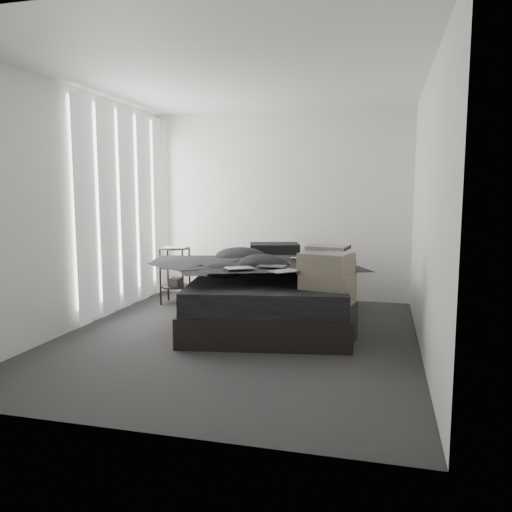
% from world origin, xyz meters
% --- Properties ---
extents(floor, '(3.60, 4.20, 0.01)m').
position_xyz_m(floor, '(0.00, 0.00, 0.00)').
color(floor, '#2D2D2F').
rests_on(floor, ground).
extents(ceiling, '(3.60, 4.20, 0.01)m').
position_xyz_m(ceiling, '(0.00, 0.00, 2.60)').
color(ceiling, white).
rests_on(ceiling, ground).
extents(wall_back, '(3.60, 0.01, 2.60)m').
position_xyz_m(wall_back, '(0.00, 2.10, 1.30)').
color(wall_back, silver).
rests_on(wall_back, ground).
extents(wall_front, '(3.60, 0.01, 2.60)m').
position_xyz_m(wall_front, '(0.00, -2.10, 1.30)').
color(wall_front, silver).
rests_on(wall_front, ground).
extents(wall_left, '(0.01, 4.20, 2.60)m').
position_xyz_m(wall_left, '(-1.80, 0.00, 1.30)').
color(wall_left, silver).
rests_on(wall_left, ground).
extents(wall_right, '(0.01, 4.20, 2.60)m').
position_xyz_m(wall_right, '(1.80, 0.00, 1.30)').
color(wall_right, silver).
rests_on(wall_right, ground).
extents(window_left, '(0.02, 2.00, 2.30)m').
position_xyz_m(window_left, '(-1.78, 0.90, 1.35)').
color(window_left, white).
rests_on(window_left, wall_left).
extents(curtain_left, '(0.06, 2.12, 2.48)m').
position_xyz_m(curtain_left, '(-1.73, 0.90, 1.28)').
color(curtain_left, white).
rests_on(curtain_left, wall_left).
extents(bed, '(2.02, 2.46, 0.30)m').
position_xyz_m(bed, '(0.18, 0.68, 0.15)').
color(bed, black).
rests_on(bed, floor).
extents(mattress, '(1.95, 2.39, 0.24)m').
position_xyz_m(mattress, '(0.18, 0.68, 0.42)').
color(mattress, black).
rests_on(mattress, bed).
extents(duvet, '(1.93, 2.14, 0.26)m').
position_xyz_m(duvet, '(0.19, 0.62, 0.67)').
color(duvet, black).
rests_on(duvet, mattress).
extents(pillow_lower, '(0.73, 0.56, 0.15)m').
position_xyz_m(pillow_lower, '(-0.01, 1.52, 0.61)').
color(pillow_lower, black).
rests_on(pillow_lower, mattress).
extents(pillow_upper, '(0.72, 0.58, 0.14)m').
position_xyz_m(pillow_upper, '(0.07, 1.51, 0.76)').
color(pillow_upper, black).
rests_on(pillow_upper, pillow_lower).
extents(laptop, '(0.38, 0.28, 0.03)m').
position_xyz_m(laptop, '(0.58, 0.80, 0.81)').
color(laptop, silver).
rests_on(laptop, duvet).
extents(comic_a, '(0.33, 0.30, 0.01)m').
position_xyz_m(comic_a, '(0.02, 0.05, 0.80)').
color(comic_a, black).
rests_on(comic_a, duvet).
extents(comic_b, '(0.29, 0.19, 0.01)m').
position_xyz_m(comic_b, '(0.31, 0.26, 0.81)').
color(comic_b, black).
rests_on(comic_b, duvet).
extents(comic_c, '(0.33, 0.33, 0.01)m').
position_xyz_m(comic_c, '(0.50, -0.03, 0.81)').
color(comic_c, black).
rests_on(comic_c, duvet).
extents(side_stand, '(0.44, 0.44, 0.75)m').
position_xyz_m(side_stand, '(-1.27, 1.37, 0.37)').
color(side_stand, black).
rests_on(side_stand, floor).
extents(papers, '(0.33, 0.28, 0.01)m').
position_xyz_m(papers, '(-1.26, 1.36, 0.75)').
color(papers, white).
rests_on(papers, side_stand).
extents(floor_books, '(0.17, 0.20, 0.12)m').
position_xyz_m(floor_books, '(-1.05, 1.22, 0.06)').
color(floor_books, black).
rests_on(floor_books, floor).
extents(box_lower, '(0.61, 0.53, 0.39)m').
position_xyz_m(box_lower, '(0.90, 0.13, 0.19)').
color(box_lower, black).
rests_on(box_lower, floor).
extents(box_mid, '(0.55, 0.47, 0.30)m').
position_xyz_m(box_mid, '(0.91, 0.11, 0.54)').
color(box_mid, '#666051').
rests_on(box_mid, box_lower).
extents(box_upper, '(0.56, 0.50, 0.21)m').
position_xyz_m(box_upper, '(0.89, 0.13, 0.79)').
color(box_upper, '#666051').
rests_on(box_upper, box_mid).
extents(art_book_white, '(0.47, 0.41, 0.04)m').
position_xyz_m(art_book_white, '(0.90, 0.13, 0.91)').
color(art_book_white, silver).
rests_on(art_book_white, box_upper).
extents(art_book_snake, '(0.43, 0.36, 0.04)m').
position_xyz_m(art_book_snake, '(0.91, 0.11, 0.95)').
color(art_book_snake, silver).
rests_on(art_book_snake, art_book_white).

